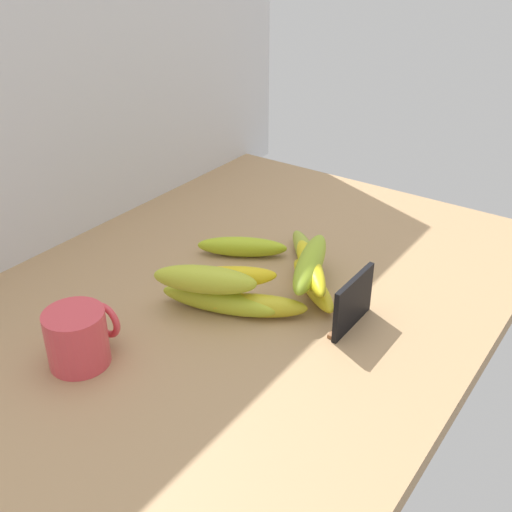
{
  "coord_description": "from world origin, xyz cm",
  "views": [
    {
      "loc": [
        -68.26,
        -51.52,
        58.58
      ],
      "look_at": [
        5.31,
        0.14,
        8.0
      ],
      "focal_mm": 43.89,
      "sensor_mm": 36.0,
      "label": 1
    }
  ],
  "objects_px": {
    "chalkboard_sign": "(353,304)",
    "banana_3": "(217,300)",
    "banana_8": "(310,263)",
    "banana_6": "(311,267)",
    "banana_4": "(308,256)",
    "banana_7": "(220,277)",
    "banana_2": "(242,247)",
    "banana_1": "(254,305)",
    "coffee_mug": "(78,337)",
    "banana_0": "(313,285)",
    "banana_5": "(205,280)"
  },
  "relations": [
    {
      "from": "chalkboard_sign",
      "to": "banana_6",
      "type": "xyz_separation_m",
      "value": [
        0.04,
        0.1,
        0.01
      ]
    },
    {
      "from": "banana_1",
      "to": "banana_6",
      "type": "xyz_separation_m",
      "value": [
        0.1,
        -0.04,
        0.03
      ]
    },
    {
      "from": "banana_8",
      "to": "banana_4",
      "type": "bearing_deg",
      "value": 32.63
    },
    {
      "from": "banana_0",
      "to": "banana_1",
      "type": "relative_size",
      "value": 0.99
    },
    {
      "from": "banana_0",
      "to": "banana_4",
      "type": "xyz_separation_m",
      "value": [
        0.08,
        0.05,
        0.0
      ]
    },
    {
      "from": "banana_0",
      "to": "banana_7",
      "type": "bearing_deg",
      "value": 140.7
    },
    {
      "from": "chalkboard_sign",
      "to": "banana_2",
      "type": "height_order",
      "value": "chalkboard_sign"
    },
    {
      "from": "banana_4",
      "to": "banana_7",
      "type": "height_order",
      "value": "banana_7"
    },
    {
      "from": "banana_3",
      "to": "banana_4",
      "type": "height_order",
      "value": "banana_3"
    },
    {
      "from": "banana_6",
      "to": "banana_8",
      "type": "distance_m",
      "value": 0.01
    },
    {
      "from": "banana_3",
      "to": "banana_6",
      "type": "relative_size",
      "value": 1.09
    },
    {
      "from": "banana_1",
      "to": "banana_6",
      "type": "bearing_deg",
      "value": -19.75
    },
    {
      "from": "banana_0",
      "to": "banana_2",
      "type": "height_order",
      "value": "banana_2"
    },
    {
      "from": "chalkboard_sign",
      "to": "banana_6",
      "type": "height_order",
      "value": "chalkboard_sign"
    },
    {
      "from": "banana_1",
      "to": "banana_7",
      "type": "xyz_separation_m",
      "value": [
        -0.01,
        0.06,
        0.04
      ]
    },
    {
      "from": "banana_8",
      "to": "banana_6",
      "type": "bearing_deg",
      "value": -141.69
    },
    {
      "from": "banana_7",
      "to": "banana_8",
      "type": "height_order",
      "value": "banana_7"
    },
    {
      "from": "chalkboard_sign",
      "to": "banana_2",
      "type": "bearing_deg",
      "value": 73.18
    },
    {
      "from": "chalkboard_sign",
      "to": "banana_1",
      "type": "bearing_deg",
      "value": 115.15
    },
    {
      "from": "banana_2",
      "to": "banana_1",
      "type": "bearing_deg",
      "value": -138.27
    },
    {
      "from": "banana_3",
      "to": "banana_8",
      "type": "distance_m",
      "value": 0.16
    },
    {
      "from": "banana_3",
      "to": "banana_7",
      "type": "height_order",
      "value": "banana_7"
    },
    {
      "from": "banana_7",
      "to": "chalkboard_sign",
      "type": "bearing_deg",
      "value": -68.26
    },
    {
      "from": "banana_2",
      "to": "banana_7",
      "type": "relative_size",
      "value": 0.94
    },
    {
      "from": "banana_3",
      "to": "banana_7",
      "type": "relative_size",
      "value": 1.09
    },
    {
      "from": "chalkboard_sign",
      "to": "banana_4",
      "type": "xyz_separation_m",
      "value": [
        0.12,
        0.15,
        -0.02
      ]
    },
    {
      "from": "banana_1",
      "to": "banana_7",
      "type": "height_order",
      "value": "banana_7"
    },
    {
      "from": "banana_6",
      "to": "banana_7",
      "type": "relative_size",
      "value": 1.01
    },
    {
      "from": "banana_5",
      "to": "banana_8",
      "type": "bearing_deg",
      "value": -34.21
    },
    {
      "from": "banana_6",
      "to": "banana_5",
      "type": "bearing_deg",
      "value": 143.62
    },
    {
      "from": "coffee_mug",
      "to": "banana_4",
      "type": "distance_m",
      "value": 0.43
    },
    {
      "from": "banana_0",
      "to": "coffee_mug",
      "type": "bearing_deg",
      "value": 152.59
    },
    {
      "from": "banana_1",
      "to": "banana_5",
      "type": "xyz_separation_m",
      "value": [
        -0.04,
        0.07,
        0.04
      ]
    },
    {
      "from": "chalkboard_sign",
      "to": "banana_1",
      "type": "height_order",
      "value": "chalkboard_sign"
    },
    {
      "from": "banana_4",
      "to": "banana_2",
      "type": "bearing_deg",
      "value": 109.15
    },
    {
      "from": "chalkboard_sign",
      "to": "banana_1",
      "type": "xyz_separation_m",
      "value": [
        -0.06,
        0.13,
        -0.02
      ]
    },
    {
      "from": "banana_4",
      "to": "banana_8",
      "type": "height_order",
      "value": "banana_8"
    },
    {
      "from": "coffee_mug",
      "to": "banana_5",
      "type": "bearing_deg",
      "value": -18.97
    },
    {
      "from": "banana_4",
      "to": "banana_6",
      "type": "xyz_separation_m",
      "value": [
        -0.08,
        -0.05,
        0.03
      ]
    },
    {
      "from": "chalkboard_sign",
      "to": "banana_6",
      "type": "bearing_deg",
      "value": 67.16
    },
    {
      "from": "chalkboard_sign",
      "to": "banana_3",
      "type": "bearing_deg",
      "value": 114.07
    },
    {
      "from": "banana_2",
      "to": "banana_4",
      "type": "xyz_separation_m",
      "value": [
        0.04,
        -0.11,
        -0.0
      ]
    },
    {
      "from": "banana_4",
      "to": "banana_1",
      "type": "bearing_deg",
      "value": -175.88
    },
    {
      "from": "banana_4",
      "to": "banana_5",
      "type": "height_order",
      "value": "banana_5"
    },
    {
      "from": "chalkboard_sign",
      "to": "banana_4",
      "type": "height_order",
      "value": "chalkboard_sign"
    },
    {
      "from": "banana_0",
      "to": "banana_6",
      "type": "bearing_deg",
      "value": 117.81
    },
    {
      "from": "banana_0",
      "to": "banana_1",
      "type": "bearing_deg",
      "value": 158.62
    },
    {
      "from": "coffee_mug",
      "to": "banana_2",
      "type": "relative_size",
      "value": 0.61
    },
    {
      "from": "banana_0",
      "to": "banana_2",
      "type": "xyz_separation_m",
      "value": [
        0.04,
        0.17,
        0.0
      ]
    },
    {
      "from": "chalkboard_sign",
      "to": "coffee_mug",
      "type": "relative_size",
      "value": 1.11
    }
  ]
}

